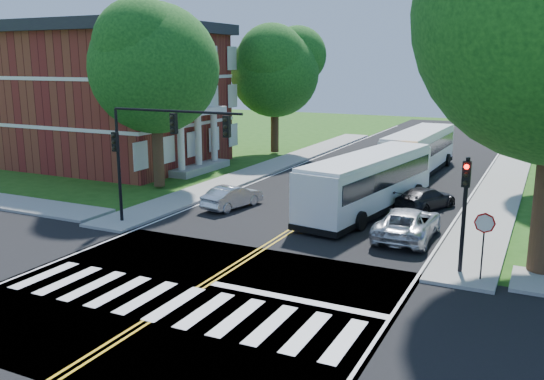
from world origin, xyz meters
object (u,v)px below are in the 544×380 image
Objects in this scene: bus_follow at (419,151)px; suv at (408,223)px; bus_lead at (369,182)px; hatchback at (232,197)px; dark_sedan at (425,198)px; signal_ne at (465,200)px; signal_nw at (155,140)px.

bus_follow reaches higher than suv.
hatchback is (-6.96, -2.65, -1.00)m from bus_lead.
hatchback reaches higher than dark_sedan.
bus_lead is 7.51m from hatchback.
bus_lead is 3.39m from dark_sedan.
signal_ne is 10.36m from dark_sedan.
signal_ne is 5.29m from suv.
bus_follow is (8.19, 20.02, -2.74)m from signal_nw.
bus_lead is 2.37× the size of suv.
dark_sedan is (10.82, 9.57, -3.76)m from signal_nw.
bus_lead is at bearing 43.99° from signal_nw.
bus_lead is (-5.95, 7.81, -1.32)m from signal_ne.
bus_lead is at bearing 54.62° from dark_sedan.
signal_nw is 21.80m from bus_follow.
hatchback is 0.92× the size of dark_sedan.
signal_ne is at bearing 0.05° from signal_nw.
hatchback is at bearing 77.50° from signal_nw.
hatchback is at bearing 66.50° from bus_follow.
hatchback is at bearing 46.26° from dark_sedan.
dark_sedan is (2.71, 1.75, -1.02)m from bus_lead.
bus_lead is 12.20m from bus_follow.
bus_follow is at bearing -81.93° from bus_lead.
bus_lead reaches higher than bus_follow.
signal_ne is 0.37× the size of bus_follow.
signal_ne is 1.05× the size of dark_sedan.
suv is (2.98, -16.18, -0.91)m from bus_follow.
signal_nw reaches higher than hatchback.
signal_nw is at bearing -179.95° from signal_ne.
signal_nw is 11.59m from bus_lead.
bus_follow is at bearing -104.14° from hatchback.
dark_sedan is (-0.36, 5.74, -0.11)m from suv.
bus_follow is at bearing -80.27° from suv.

